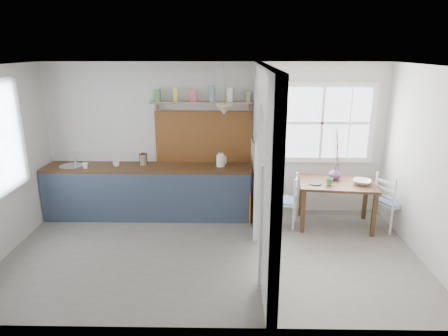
{
  "coord_description": "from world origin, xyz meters",
  "views": [
    {
      "loc": [
        0.26,
        -5.11,
        2.81
      ],
      "look_at": [
        0.16,
        0.47,
        1.13
      ],
      "focal_mm": 32.0,
      "sensor_mm": 36.0,
      "label": 1
    }
  ],
  "objects_px": {
    "chair_right": "(393,201)",
    "kettle": "(221,160)",
    "dining_table": "(335,204)",
    "chair_left": "(284,200)",
    "vase": "(335,173)"
  },
  "relations": [
    {
      "from": "chair_right",
      "to": "kettle",
      "type": "distance_m",
      "value": 2.85
    },
    {
      "from": "dining_table",
      "to": "kettle",
      "type": "distance_m",
      "value": 2.02
    },
    {
      "from": "chair_left",
      "to": "kettle",
      "type": "xyz_separation_m",
      "value": [
        -1.05,
        0.34,
        0.58
      ]
    },
    {
      "from": "dining_table",
      "to": "vase",
      "type": "xyz_separation_m",
      "value": [
        -0.01,
        0.16,
        0.48
      ]
    },
    {
      "from": "vase",
      "to": "chair_left",
      "type": "bearing_deg",
      "value": -170.3
    },
    {
      "from": "chair_left",
      "to": "vase",
      "type": "distance_m",
      "value": 0.94
    },
    {
      "from": "chair_left",
      "to": "vase",
      "type": "xyz_separation_m",
      "value": [
        0.83,
        0.14,
        0.42
      ]
    },
    {
      "from": "chair_left",
      "to": "chair_right",
      "type": "relative_size",
      "value": 0.93
    },
    {
      "from": "dining_table",
      "to": "chair_left",
      "type": "height_order",
      "value": "chair_left"
    },
    {
      "from": "chair_left",
      "to": "chair_right",
      "type": "bearing_deg",
      "value": 100.69
    },
    {
      "from": "kettle",
      "to": "vase",
      "type": "xyz_separation_m",
      "value": [
        1.87,
        -0.2,
        -0.16
      ]
    },
    {
      "from": "dining_table",
      "to": "chair_left",
      "type": "relative_size",
      "value": 1.38
    },
    {
      "from": "dining_table",
      "to": "chair_left",
      "type": "distance_m",
      "value": 0.84
    },
    {
      "from": "dining_table",
      "to": "vase",
      "type": "height_order",
      "value": "vase"
    },
    {
      "from": "chair_left",
      "to": "kettle",
      "type": "height_order",
      "value": "kettle"
    }
  ]
}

